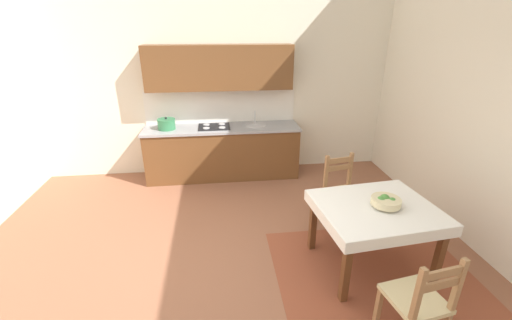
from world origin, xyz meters
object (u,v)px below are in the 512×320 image
(dining_chair_camera_side, at_px, (419,301))
(fruit_bowl, at_px, (386,201))
(kitchen_cabinetry, at_px, (222,129))
(dining_chair_kitchen_side, at_px, (342,192))
(dining_table, at_px, (375,217))

(dining_chair_camera_side, distance_m, fruit_bowl, 1.02)
(kitchen_cabinetry, xyz_separation_m, fruit_bowl, (1.62, -2.59, -0.04))
(kitchen_cabinetry, bearing_deg, dining_chair_kitchen_side, -47.89)
(dining_chair_kitchen_side, relative_size, fruit_bowl, 3.10)
(dining_table, relative_size, dining_chair_camera_side, 1.40)
(dining_table, distance_m, fruit_bowl, 0.21)
(dining_table, relative_size, fruit_bowl, 4.33)
(kitchen_cabinetry, distance_m, dining_chair_camera_side, 3.86)
(kitchen_cabinetry, distance_m, dining_chair_kitchen_side, 2.31)
(kitchen_cabinetry, height_order, dining_chair_kitchen_side, kitchen_cabinetry)
(dining_table, bearing_deg, kitchen_cabinetry, 120.82)
(dining_table, height_order, dining_chair_camera_side, dining_chair_camera_side)
(dining_table, bearing_deg, dining_chair_camera_side, -93.63)
(kitchen_cabinetry, distance_m, dining_table, 3.01)
(kitchen_cabinetry, relative_size, dining_chair_camera_side, 2.79)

